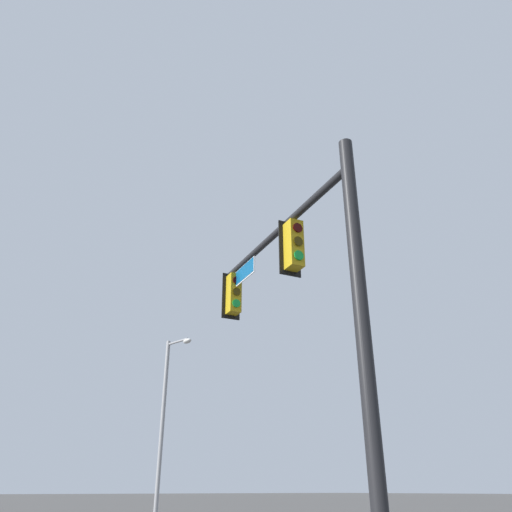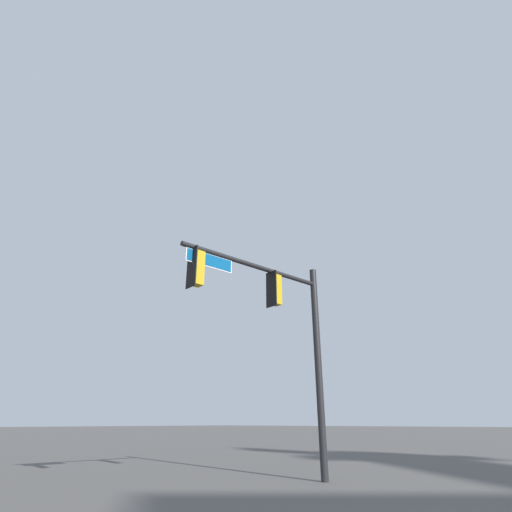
% 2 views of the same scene
% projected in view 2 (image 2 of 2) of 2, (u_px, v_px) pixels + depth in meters
% --- Properties ---
extents(signal_pole_near, '(6.08, 1.29, 7.46)m').
position_uv_depth(signal_pole_near, '(281.00, 321.00, 13.99)').
color(signal_pole_near, black).
rests_on(signal_pole_near, ground_plane).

